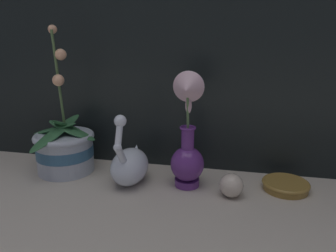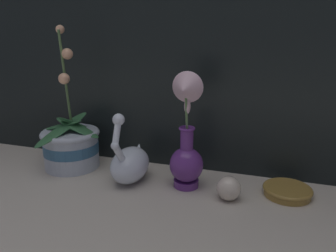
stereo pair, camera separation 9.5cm
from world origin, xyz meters
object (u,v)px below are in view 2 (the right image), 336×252
object	(u,v)px
swan_figurine	(130,162)
glass_sphere	(229,188)
blue_vase	(186,147)
orchid_potted_plant	(71,144)
amber_dish	(287,190)

from	to	relation	value
swan_figurine	glass_sphere	world-z (taller)	swan_figurine
blue_vase	glass_sphere	world-z (taller)	blue_vase
glass_sphere	orchid_potted_plant	bearing A→B (deg)	173.00
blue_vase	amber_dish	world-z (taller)	blue_vase
orchid_potted_plant	blue_vase	world-z (taller)	orchid_potted_plant
swan_figurine	blue_vase	size ratio (longest dim) A/B	0.67
blue_vase	swan_figurine	bearing A→B (deg)	-176.50
orchid_potted_plant	blue_vase	bearing A→B (deg)	-4.23
swan_figurine	orchid_potted_plant	bearing A→B (deg)	170.18
glass_sphere	amber_dish	bearing A→B (deg)	25.90
orchid_potted_plant	amber_dish	world-z (taller)	orchid_potted_plant
glass_sphere	blue_vase	bearing A→B (deg)	164.62
orchid_potted_plant	glass_sphere	bearing A→B (deg)	-7.00
swan_figurine	blue_vase	world-z (taller)	blue_vase
orchid_potted_plant	swan_figurine	bearing A→B (deg)	-9.82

